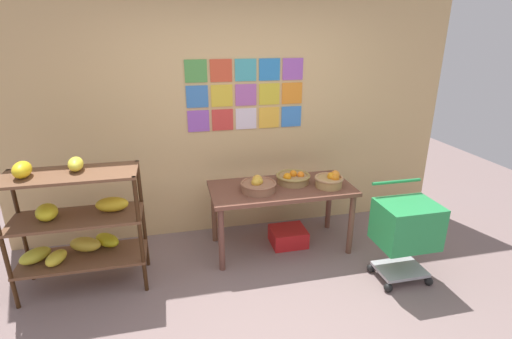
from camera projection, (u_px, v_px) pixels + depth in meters
name	position (u px, v px, depth m)	size (l,w,h in m)	color
back_wall_with_art	(236.00, 116.00, 4.14)	(4.93, 0.07, 2.67)	tan
banana_shelf_unit	(74.00, 220.00, 3.30)	(1.09, 0.51, 1.23)	#3A210F
display_table	(281.00, 194.00, 3.93)	(1.46, 0.69, 0.70)	brown
fruit_basket_back_left	(258.00, 185.00, 3.77)	(0.36, 0.36, 0.16)	#916146
fruit_basket_centre	(293.00, 178.00, 3.98)	(0.36, 0.36, 0.14)	#9D7A49
fruit_basket_back_right	(330.00, 180.00, 3.88)	(0.30, 0.30, 0.17)	tan
produce_crate_under_table	(288.00, 236.00, 4.16)	(0.38, 0.33, 0.18)	red
shopping_cart	(406.00, 227.00, 3.42)	(0.51, 0.45, 0.91)	black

